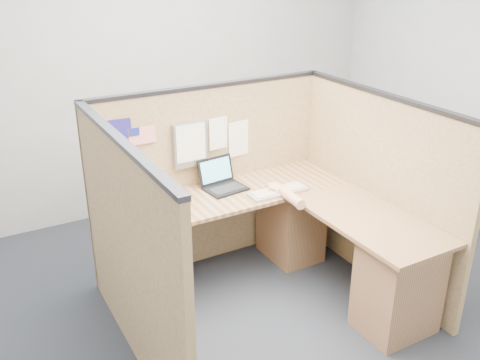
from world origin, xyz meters
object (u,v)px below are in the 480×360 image
mouse (274,190)px  keyboard (278,191)px  l_desk (275,247)px  laptop (222,181)px

mouse → keyboard: bearing=-56.5°
l_desk → keyboard: 0.43m
laptop → mouse: size_ratio=2.84×
l_desk → keyboard: (0.15, 0.20, 0.35)m
laptop → mouse: (0.31, -0.29, -0.03)m
l_desk → laptop: size_ratio=5.80×
laptop → l_desk: bearing=-77.8°
l_desk → mouse: (0.13, 0.23, 0.36)m
l_desk → mouse: bearing=60.6°
keyboard → mouse: 0.03m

